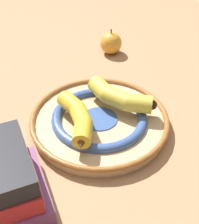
% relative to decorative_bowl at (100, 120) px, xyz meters
% --- Properties ---
extents(ground_plane, '(2.80, 2.80, 0.00)m').
position_rel_decorative_bowl_xyz_m(ground_plane, '(0.01, -0.03, -0.02)').
color(ground_plane, '#A87A56').
extents(decorative_bowl, '(0.30, 0.30, 0.04)m').
position_rel_decorative_bowl_xyz_m(decorative_bowl, '(0.00, 0.00, 0.00)').
color(decorative_bowl, tan).
rests_on(decorative_bowl, ground_plane).
extents(banana_a, '(0.10, 0.17, 0.04)m').
position_rel_decorative_bowl_xyz_m(banana_a, '(-0.05, 0.03, 0.04)').
color(banana_a, gold).
rests_on(banana_a, decorative_bowl).
extents(banana_b, '(0.16, 0.11, 0.04)m').
position_rel_decorative_bowl_xyz_m(banana_b, '(0.04, -0.03, 0.04)').
color(banana_b, gold).
rests_on(banana_b, decorative_bowl).
extents(apple, '(0.07, 0.07, 0.08)m').
position_rel_decorative_bowl_xyz_m(apple, '(-0.33, -0.05, 0.01)').
color(apple, gold).
rests_on(apple, ground_plane).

